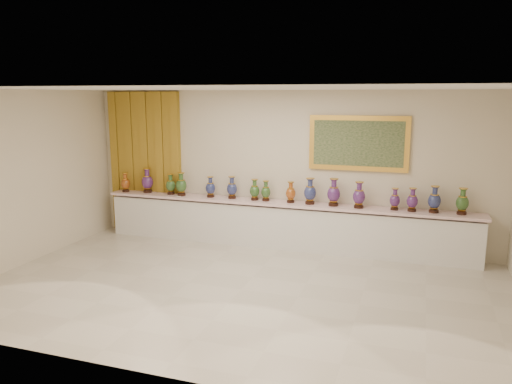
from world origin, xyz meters
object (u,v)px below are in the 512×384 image
vase_1 (147,182)px  vase_2 (171,185)px  counter (281,225)px  vase_0 (126,183)px

vase_1 → vase_2: bearing=-2.7°
counter → vase_2: (-2.36, -0.01, 0.65)m
counter → vase_0: vase_0 is taller
vase_0 → vase_2: 1.04m
counter → vase_2: bearing=-179.9°
vase_2 → vase_0: bearing=-177.2°
counter → vase_1: vase_1 is taller
vase_0 → vase_2: (1.03, 0.05, 0.01)m
counter → vase_1: bearing=179.6°
counter → vase_0: 3.46m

